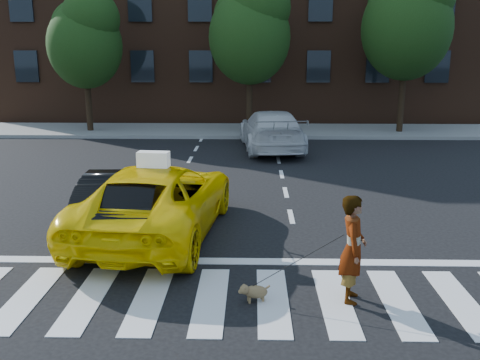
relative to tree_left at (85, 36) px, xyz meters
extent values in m
plane|color=black|center=(6.97, -17.00, -4.44)|extent=(120.00, 120.00, 0.00)
cube|color=silver|center=(6.97, -17.00, -4.43)|extent=(13.00, 2.40, 0.01)
cube|color=silver|center=(6.97, -15.40, -4.43)|extent=(12.00, 0.30, 0.01)
cube|color=slate|center=(6.97, 0.50, -4.37)|extent=(30.00, 4.00, 0.15)
cube|color=#48291A|center=(6.97, 8.00, 1.56)|extent=(26.00, 10.00, 12.00)
cylinder|color=black|center=(-0.03, 0.00, -2.82)|extent=(0.28, 0.28, 3.25)
ellipsoid|color=#17320D|center=(-0.03, 0.00, -0.41)|extent=(3.38, 3.38, 3.89)
sphere|color=#17320D|center=(0.37, -0.20, 0.76)|extent=(2.60, 2.60, 2.60)
sphere|color=#17320D|center=(-0.38, 0.25, 0.43)|extent=(2.34, 2.34, 2.34)
cylinder|color=black|center=(7.47, 0.00, -2.67)|extent=(0.28, 0.28, 3.55)
ellipsoid|color=#17320D|center=(7.47, 0.00, -0.04)|extent=(3.69, 3.69, 4.25)
sphere|color=#17320D|center=(7.87, -0.20, 1.24)|extent=(2.84, 2.84, 2.84)
sphere|color=#17320D|center=(7.12, 0.25, 0.88)|extent=(2.56, 2.56, 2.56)
cylinder|color=black|center=(14.47, 0.00, -2.52)|extent=(0.28, 0.28, 3.85)
ellipsoid|color=#17320D|center=(14.47, 0.00, 0.33)|extent=(4.00, 4.00, 4.60)
sphere|color=#17320D|center=(14.12, 0.25, 1.33)|extent=(2.77, 2.77, 2.77)
imported|color=yellow|center=(5.57, -13.85, -3.67)|extent=(3.15, 5.78, 1.54)
imported|color=black|center=(4.97, -13.92, -3.70)|extent=(1.73, 4.53, 1.47)
imported|color=silver|center=(8.37, -3.97, -3.66)|extent=(2.73, 5.60, 1.57)
imported|color=#999999|center=(9.22, -16.93, -3.57)|extent=(0.51, 0.70, 1.75)
ellipsoid|color=#856144|center=(7.69, -17.02, -4.27)|extent=(0.41, 0.28, 0.21)
sphere|color=#856144|center=(7.51, -17.06, -4.22)|extent=(0.19, 0.19, 0.16)
sphere|color=#856144|center=(7.45, -17.08, -4.25)|extent=(0.09, 0.09, 0.07)
cylinder|color=#856144|center=(7.87, -16.98, -4.22)|extent=(0.11, 0.06, 0.09)
sphere|color=#856144|center=(7.50, -17.02, -4.17)|extent=(0.07, 0.07, 0.06)
sphere|color=#856144|center=(7.52, -17.11, -4.17)|extent=(0.07, 0.07, 0.06)
cylinder|color=#856144|center=(7.59, -17.09, -4.39)|extent=(0.05, 0.05, 0.10)
cylinder|color=#856144|center=(7.57, -17.00, -4.39)|extent=(0.05, 0.05, 0.10)
cylinder|color=#856144|center=(7.81, -17.05, -4.39)|extent=(0.05, 0.05, 0.10)
cylinder|color=#856144|center=(7.79, -16.96, -4.39)|extent=(0.05, 0.05, 0.10)
cube|color=white|center=(5.57, -14.05, -2.74)|extent=(0.68, 0.35, 0.32)
camera|label=1|loc=(7.62, -24.87, -0.48)|focal=40.00mm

